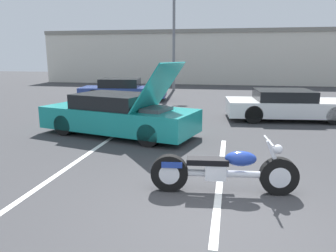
# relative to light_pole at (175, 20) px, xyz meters

# --- Properties ---
(ground_plane) EXTENTS (80.00, 80.00, 0.00)m
(ground_plane) POSITION_rel_light_pole_xyz_m (3.71, -17.74, -4.61)
(ground_plane) COLOR #38383A
(parking_stripe_foreground) EXTENTS (0.12, 5.37, 0.01)m
(parking_stripe_foreground) POSITION_rel_light_pole_xyz_m (0.44, -15.81, -4.61)
(parking_stripe_foreground) COLOR white
(parking_stripe_foreground) RESTS_ON ground
(parking_stripe_middle) EXTENTS (0.12, 5.37, 0.01)m
(parking_stripe_middle) POSITION_rel_light_pole_xyz_m (3.64, -15.81, -4.61)
(parking_stripe_middle) COLOR white
(parking_stripe_middle) RESTS_ON ground
(far_building) EXTENTS (32.00, 4.20, 4.40)m
(far_building) POSITION_rel_light_pole_xyz_m (3.71, 6.80, -2.27)
(far_building) COLOR beige
(far_building) RESTS_ON ground
(light_pole) EXTENTS (1.21, 0.28, 8.45)m
(light_pole) POSITION_rel_light_pole_xyz_m (0.00, 0.00, 0.00)
(light_pole) COLOR slate
(light_pole) RESTS_ON ground
(motorcycle) EXTENTS (2.52, 0.70, 0.96)m
(motorcycle) POSITION_rel_light_pole_xyz_m (3.71, -16.69, -4.21)
(motorcycle) COLOR black
(motorcycle) RESTS_ON ground
(show_car_hood_open) EXTENTS (4.94, 2.87, 2.17)m
(show_car_hood_open) POSITION_rel_light_pole_xyz_m (0.54, -13.00, -4.01)
(show_car_hood_open) COLOR teal
(show_car_hood_open) RESTS_ON ground
(parked_car_mid_row) EXTENTS (4.59, 2.36, 1.10)m
(parked_car_mid_row) POSITION_rel_light_pole_xyz_m (5.84, -9.50, -4.08)
(parked_car_mid_row) COLOR white
(parked_car_mid_row) RESTS_ON ground
(parked_car_left_row) EXTENTS (4.73, 2.40, 1.13)m
(parked_car_left_row) POSITION_rel_light_pole_xyz_m (-1.94, -5.27, -4.08)
(parked_car_left_row) COLOR navy
(parked_car_left_row) RESTS_ON ground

